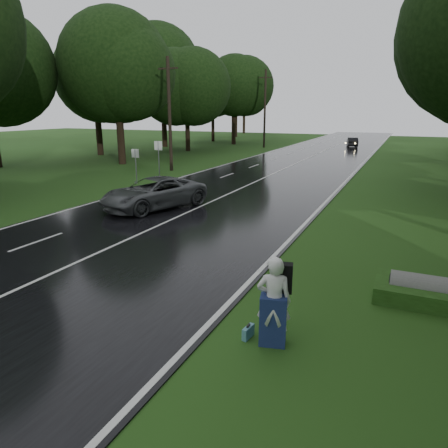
# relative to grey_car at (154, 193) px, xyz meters

# --- Properties ---
(ground) EXTENTS (160.00, 160.00, 0.00)m
(ground) POSITION_rel_grey_car_xyz_m (2.05, -8.61, -0.82)
(ground) COLOR #224915
(ground) RESTS_ON ground
(road) EXTENTS (12.00, 140.00, 0.04)m
(road) POSITION_rel_grey_car_xyz_m (2.05, 11.39, -0.80)
(road) COLOR black
(road) RESTS_ON ground
(lane_center) EXTENTS (0.12, 140.00, 0.01)m
(lane_center) POSITION_rel_grey_car_xyz_m (2.05, 11.39, -0.77)
(lane_center) COLOR silver
(lane_center) RESTS_ON road
(grey_car) EXTENTS (4.37, 6.16, 1.56)m
(grey_car) POSITION_rel_grey_car_xyz_m (0.00, 0.00, 0.00)
(grey_car) COLOR #4E5153
(grey_car) RESTS_ON road
(far_car) EXTENTS (2.07, 3.99, 1.25)m
(far_car) POSITION_rel_grey_car_xyz_m (4.42, 41.99, -0.15)
(far_car) COLOR black
(far_car) RESTS_ON road
(hitchhiker) EXTENTS (0.83, 0.78, 2.03)m
(hitchhiker) POSITION_rel_grey_car_xyz_m (9.46, -9.48, 0.12)
(hitchhiker) COLOR silver
(hitchhiker) RESTS_ON ground
(suitcase) EXTENTS (0.17, 0.40, 0.28)m
(suitcase) POSITION_rel_grey_car_xyz_m (8.89, -9.50, -0.68)
(suitcase) COLOR teal
(suitcase) RESTS_ON ground
(culvert) EXTENTS (1.46, 0.73, 0.73)m
(culvert) POSITION_rel_grey_car_xyz_m (12.37, -5.84, -0.82)
(culvert) COLOR slate
(culvert) RESTS_ON ground
(utility_pole_mid) EXTENTS (1.80, 0.28, 9.02)m
(utility_pole_mid) POSITION_rel_grey_car_xyz_m (-6.45, 12.13, -0.82)
(utility_pole_mid) COLOR black
(utility_pole_mid) RESTS_ON ground
(utility_pole_far) EXTENTS (1.80, 0.28, 10.06)m
(utility_pole_far) POSITION_rel_grey_car_xyz_m (-6.45, 36.06, -0.82)
(utility_pole_far) COLOR black
(utility_pole_far) RESTS_ON ground
(road_sign_a) EXTENTS (0.58, 0.10, 2.40)m
(road_sign_a) POSITION_rel_grey_car_xyz_m (-5.15, 5.50, -0.82)
(road_sign_a) COLOR white
(road_sign_a) RESTS_ON ground
(road_sign_b) EXTENTS (0.66, 0.10, 2.74)m
(road_sign_b) POSITION_rel_grey_car_xyz_m (-5.15, 8.33, -0.82)
(road_sign_b) COLOR white
(road_sign_b) RESTS_ON ground
(tree_left_d) EXTENTS (9.48, 9.48, 14.82)m
(tree_left_d) POSITION_rel_grey_car_xyz_m (-12.97, 13.87, -0.82)
(tree_left_d) COLOR black
(tree_left_d) RESTS_ON ground
(tree_left_e) EXTENTS (8.05, 8.05, 12.57)m
(tree_left_e) POSITION_rel_grey_car_xyz_m (-13.59, 27.63, -0.82)
(tree_left_e) COLOR black
(tree_left_e) RESTS_ON ground
(tree_left_f) EXTENTS (9.68, 9.68, 15.13)m
(tree_left_f) POSITION_rel_grey_car_xyz_m (-12.33, 39.22, -0.82)
(tree_left_f) COLOR black
(tree_left_f) RESTS_ON ground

